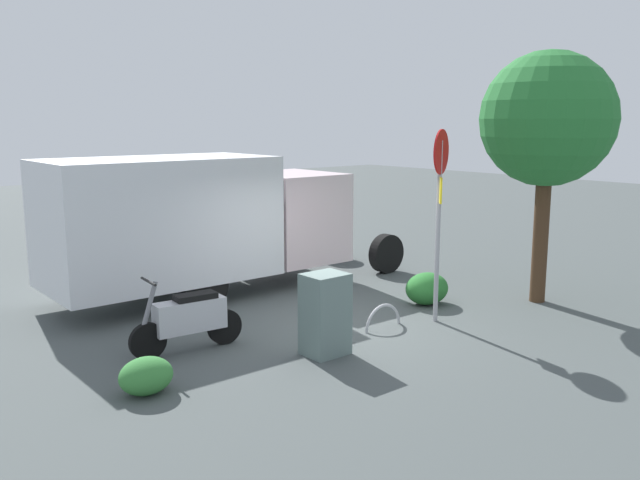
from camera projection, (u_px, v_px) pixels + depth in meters
name	position (u px, v px, depth m)	size (l,w,h in m)	color
ground_plane	(335.00, 323.00, 11.61)	(60.00, 60.00, 0.00)	#474E4E
box_truck_near	(205.00, 218.00, 13.32)	(7.77, 2.26, 2.79)	black
motorcycle	(189.00, 318.00, 10.13)	(1.81, 0.55, 1.20)	black
stop_sign	(439.00, 195.00, 11.34)	(0.71, 0.33, 3.34)	#9E9EA3
street_tree	(548.00, 120.00, 12.42)	(2.52, 2.52, 4.77)	#47301E
utility_cabinet	(325.00, 314.00, 9.99)	(0.63, 0.53, 1.24)	slate
bike_rack_hoop	(383.00, 328.00, 11.35)	(0.85, 0.85, 0.05)	#B7B7BC
shrub_near_sign	(146.00, 376.00, 8.58)	(0.71, 0.58, 0.49)	#378039
shrub_mid_verge	(427.00, 289.00, 12.77)	(0.90, 0.74, 0.61)	#29712D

